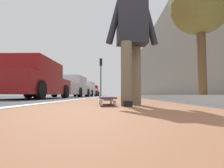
% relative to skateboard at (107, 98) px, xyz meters
% --- Properties ---
extents(ground_plane, '(80.00, 80.00, 0.00)m').
position_rel_skateboard_xyz_m(ground_plane, '(8.60, -0.11, -0.09)').
color(ground_plane, '#38383D').
extents(bike_lane_paint, '(56.00, 2.17, 0.00)m').
position_rel_skateboard_xyz_m(bike_lane_paint, '(22.60, -0.11, -0.09)').
color(bike_lane_paint, brown).
rests_on(bike_lane_paint, ground).
extents(lane_stripe_white, '(52.00, 0.16, 0.01)m').
position_rel_skateboard_xyz_m(lane_stripe_white, '(18.60, 1.12, -0.09)').
color(lane_stripe_white, silver).
rests_on(lane_stripe_white, ground).
extents(sidewalk_curb, '(52.00, 3.20, 0.14)m').
position_rel_skateboard_xyz_m(sidewalk_curb, '(16.60, -3.20, -0.02)').
color(sidewalk_curb, '#9E9B93').
rests_on(sidewalk_curb, ground).
extents(building_facade, '(40.00, 1.20, 9.86)m').
position_rel_skateboard_xyz_m(building_facade, '(20.60, -6.18, 4.84)').
color(building_facade, '#60594F').
rests_on(building_facade, ground).
extents(skateboard, '(0.86, 0.29, 0.11)m').
position_rel_skateboard_xyz_m(skateboard, '(0.00, 0.00, 0.00)').
color(skateboard, white).
rests_on(skateboard, ground).
extents(skater_person, '(0.48, 0.72, 1.64)m').
position_rel_skateboard_xyz_m(skater_person, '(-0.15, -0.35, 0.84)').
color(skater_person, brown).
rests_on(skater_person, ground).
extents(parked_car_near, '(4.57, 1.93, 1.46)m').
position_rel_skateboard_xyz_m(parked_car_near, '(4.41, 3.07, 0.60)').
color(parked_car_near, maroon).
rests_on(parked_car_near, ground).
extents(parked_car_mid, '(4.35, 2.07, 1.48)m').
position_rel_skateboard_xyz_m(parked_car_mid, '(10.75, 3.02, 0.62)').
color(parked_car_mid, silver).
rests_on(parked_car_mid, ground).
extents(parked_car_far, '(4.50, 1.99, 1.50)m').
position_rel_skateboard_xyz_m(parked_car_far, '(16.99, 3.04, 0.63)').
color(parked_car_far, silver).
rests_on(parked_car_far, ground).
extents(parked_car_end, '(4.35, 1.95, 1.47)m').
position_rel_skateboard_xyz_m(parked_car_end, '(23.64, 3.20, 0.61)').
color(parked_car_end, maroon).
rests_on(parked_car_end, ground).
extents(traffic_light, '(0.33, 0.28, 4.21)m').
position_rel_skateboard_xyz_m(traffic_light, '(17.73, 1.52, 2.82)').
color(traffic_light, '#2D2D2D').
rests_on(traffic_light, ground).
extents(street_tree_near, '(1.87, 1.87, 3.92)m').
position_rel_skateboard_xyz_m(street_tree_near, '(3.11, -2.80, 2.85)').
color(street_tree_near, brown).
rests_on(street_tree_near, ground).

